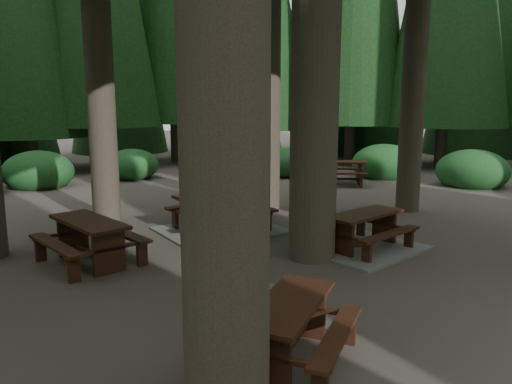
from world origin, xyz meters
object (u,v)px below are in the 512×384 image
picnic_table_a (364,238)px  picnic_table_b (89,235)px  picnic_table_c (221,218)px  picnic_table_e (288,322)px  picnic_table_d (338,169)px

picnic_table_a → picnic_table_b: size_ratio=1.19×
picnic_table_b → picnic_table_c: (2.99, 0.67, -0.22)m
picnic_table_a → picnic_table_c: 3.15m
picnic_table_e → picnic_table_c: bearing=33.7°
picnic_table_e → picnic_table_b: bearing=66.5°
picnic_table_a → picnic_table_c: size_ratio=0.96×
picnic_table_d → picnic_table_e: bearing=-95.5°
picnic_table_d → picnic_table_e: picnic_table_d is taller
picnic_table_e → picnic_table_d: bearing=10.7°
picnic_table_b → picnic_table_d: (9.46, 4.05, 0.02)m
picnic_table_d → picnic_table_a: bearing=-89.3°
picnic_table_a → picnic_table_d: bearing=42.6°
picnic_table_b → picnic_table_e: (0.90, -4.60, -0.06)m
picnic_table_a → picnic_table_c: bearing=112.1°
picnic_table_a → picnic_table_b: bearing=147.4°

